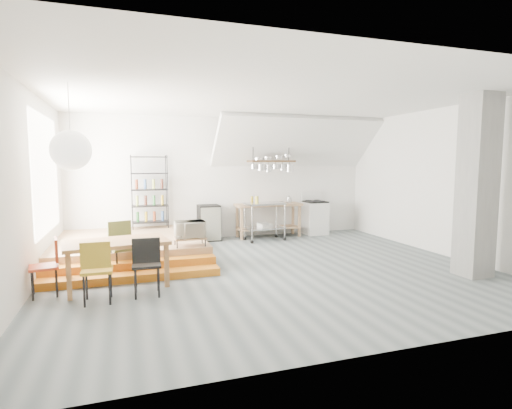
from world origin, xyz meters
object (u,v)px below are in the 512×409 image
object	(u,v)px
rolling_cart	(265,216)
mini_fridge	(209,223)
stove	(315,217)
dining_table	(116,246)

from	to	relation	value
rolling_cart	mini_fridge	world-z (taller)	rolling_cart
stove	rolling_cart	bearing A→B (deg)	-164.71
stove	rolling_cart	xyz separation A→B (m)	(-1.67, -0.46, 0.16)
stove	mini_fridge	distance (m)	3.03
dining_table	mini_fridge	distance (m)	4.06
rolling_cart	dining_table	bearing A→B (deg)	-146.65
mini_fridge	rolling_cart	bearing A→B (deg)	-20.18
stove	dining_table	world-z (taller)	stove
stove	dining_table	bearing A→B (deg)	-147.34
stove	dining_table	xyz separation A→B (m)	(-5.24, -3.36, 0.20)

